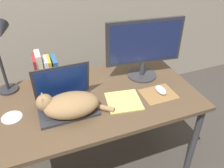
# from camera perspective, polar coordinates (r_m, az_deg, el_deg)

# --- Properties ---
(desk) EXTENTS (1.33, 0.74, 0.70)m
(desk) POSITION_cam_1_polar(r_m,az_deg,el_deg) (1.61, -3.74, -5.00)
(desk) COLOR brown
(desk) RESTS_ON ground_plane
(laptop) EXTENTS (0.35, 0.25, 0.26)m
(laptop) POSITION_cam_1_polar(r_m,az_deg,el_deg) (1.48, -11.08, -3.82)
(laptop) COLOR #2D2D33
(laptop) RESTS_ON desk
(cat) EXTENTS (0.44, 0.24, 0.15)m
(cat) POSITION_cam_1_polar(r_m,az_deg,el_deg) (1.41, -10.29, -4.91)
(cat) COLOR #99754C
(cat) RESTS_ON desk
(external_monitor) EXTENTS (0.54, 0.21, 0.43)m
(external_monitor) POSITION_cam_1_polar(r_m,az_deg,el_deg) (1.67, 7.76, 8.86)
(external_monitor) COLOR #333338
(external_monitor) RESTS_ON desk
(mousepad) EXTENTS (0.22, 0.18, 0.00)m
(mousepad) POSITION_cam_1_polar(r_m,az_deg,el_deg) (1.61, 11.10, -2.37)
(mousepad) COLOR olive
(mousepad) RESTS_ON desk
(computer_mouse) EXTENTS (0.06, 0.11, 0.03)m
(computer_mouse) POSITION_cam_1_polar(r_m,az_deg,el_deg) (1.62, 11.67, -1.38)
(computer_mouse) COLOR silver
(computer_mouse) RESTS_ON mousepad
(book_row) EXTENTS (0.15, 0.15, 0.24)m
(book_row) POSITION_cam_1_polar(r_m,az_deg,el_deg) (1.70, -15.59, 3.24)
(book_row) COLOR maroon
(book_row) RESTS_ON desk
(desk_lamp) EXTENTS (0.17, 0.17, 0.50)m
(desk_lamp) POSITION_cam_1_polar(r_m,az_deg,el_deg) (1.57, -25.07, 8.47)
(desk_lamp) COLOR #28282D
(desk_lamp) RESTS_ON desk
(notepad) EXTENTS (0.24, 0.24, 0.01)m
(notepad) POSITION_cam_1_polar(r_m,az_deg,el_deg) (1.52, 2.82, -4.12)
(notepad) COLOR #E5DB6B
(notepad) RESTS_ON desk
(cd_disc) EXTENTS (0.12, 0.12, 0.00)m
(cd_disc) POSITION_cam_1_polar(r_m,az_deg,el_deg) (1.52, -22.96, -7.40)
(cd_disc) COLOR silver
(cd_disc) RESTS_ON desk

